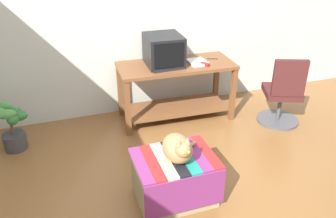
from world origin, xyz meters
TOP-DOWN VIEW (x-y plane):
  - ground_plane at (0.00, 0.00)m, footprint 14.00×14.00m
  - back_wall at (0.00, 2.05)m, footprint 8.00×0.10m
  - desk at (0.41, 1.60)m, footprint 1.44×0.66m
  - tv_monitor at (0.27, 1.64)m, footprint 0.44×0.49m
  - keyboard at (0.27, 1.47)m, footprint 0.41×0.17m
  - book at (0.67, 1.54)m, footprint 0.22×0.27m
  - ottoman_with_blanket at (-0.12, 0.16)m, footprint 0.71×0.55m
  - cat at (-0.11, 0.12)m, footprint 0.36×0.37m
  - potted_plant at (-1.54, 1.49)m, footprint 0.41×0.29m
  - office_chair at (1.59, 1.03)m, footprint 0.54×0.54m
  - stapler at (0.72, 1.43)m, footprint 0.10×0.11m
  - pen at (0.90, 1.62)m, footprint 0.13×0.06m

SIDE VIEW (x-z plane):
  - ground_plane at x=0.00m, z-range 0.00..0.00m
  - ottoman_with_blanket at x=-0.12m, z-range 0.00..0.45m
  - potted_plant at x=-1.54m, z-range 0.02..0.57m
  - office_chair at x=1.59m, z-range -0.06..0.83m
  - desk at x=0.41m, z-range 0.13..0.87m
  - cat at x=-0.11m, z-range 0.43..0.72m
  - pen at x=0.90m, z-range 0.73..0.74m
  - keyboard at x=0.27m, z-range 0.73..0.76m
  - book at x=0.67m, z-range 0.73..0.76m
  - stapler at x=0.72m, z-range 0.73..0.77m
  - tv_monitor at x=0.27m, z-range 0.73..1.09m
  - back_wall at x=0.00m, z-range 0.00..2.60m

